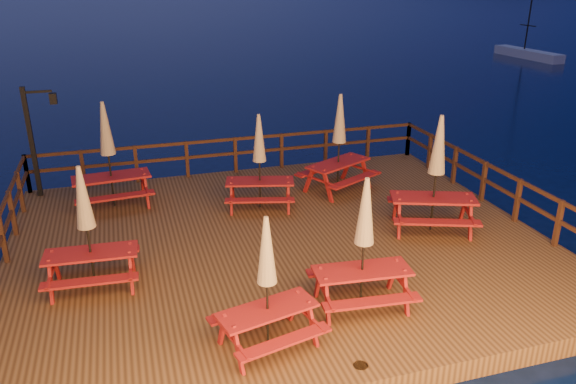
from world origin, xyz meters
name	(u,v)px	position (x,y,z in m)	size (l,w,h in m)	color
ground	(280,255)	(0.00, 0.00, 0.00)	(500.00, 500.00, 0.00)	black
deck	(280,247)	(0.00, 0.00, 0.20)	(12.00, 10.00, 0.40)	#462C16
deck_piles	(280,266)	(0.00, 0.00, -0.30)	(11.44, 9.44, 1.40)	#332010
railing	(260,183)	(0.00, 1.78, 1.16)	(11.80, 9.75, 1.10)	#332010
lamp_post	(36,132)	(-5.39, 4.55, 2.20)	(0.85, 0.18, 3.00)	black
sailboat	(528,54)	(26.23, 24.33, 0.31)	(1.37, 6.26, 9.24)	silver
picnic_table_0	(87,226)	(-4.04, -0.89, 1.70)	(1.84, 1.55, 2.50)	maroon
picnic_table_1	(108,153)	(-3.61, 3.20, 1.84)	(2.08, 1.76, 2.78)	maroon
picnic_table_2	(267,281)	(-1.26, -3.67, 1.61)	(1.90, 1.68, 2.33)	maroon
picnic_table_3	(436,172)	(3.60, -0.52, 1.85)	(2.39, 2.19, 2.80)	maroon
picnic_table_4	(364,242)	(0.68, -3.03, 1.71)	(1.89, 1.61, 2.52)	maroon
picnic_table_5	(259,160)	(0.04, 1.98, 1.69)	(2.05, 1.83, 2.49)	maroon
picnic_table_6	(339,141)	(2.44, 2.56, 1.82)	(2.40, 2.25, 2.73)	maroon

